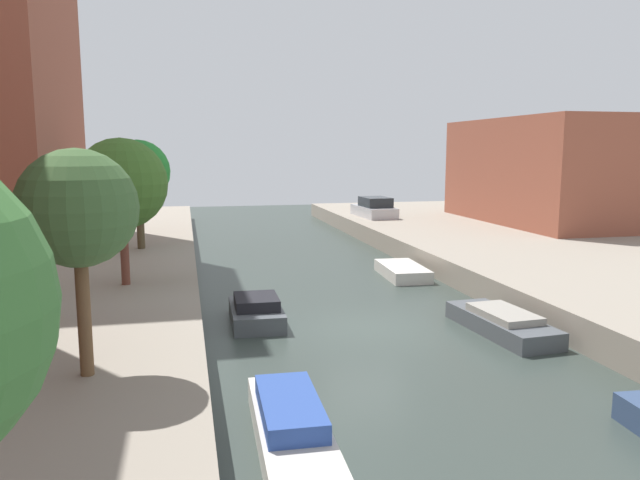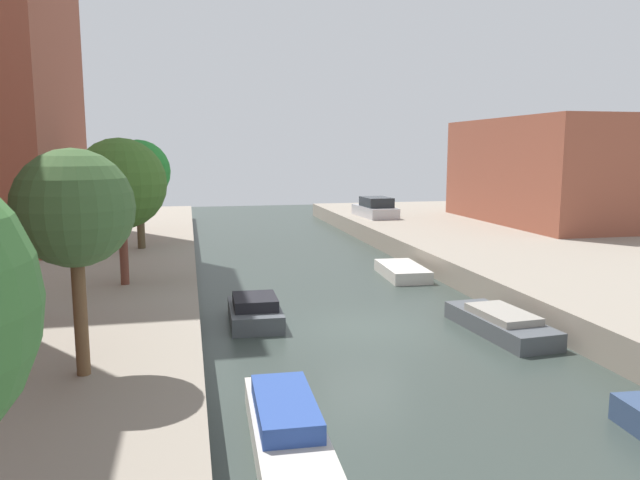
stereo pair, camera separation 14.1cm
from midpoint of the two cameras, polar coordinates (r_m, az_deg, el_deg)
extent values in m
plane|color=#333D38|center=(18.95, 4.37, -8.27)|extent=(84.00, 84.00, 0.00)
cube|color=brown|center=(40.90, 22.46, 6.08)|extent=(10.00, 13.71, 6.36)
cylinder|color=brown|center=(12.88, -21.44, -6.42)|extent=(0.27, 0.27, 2.55)
sphere|color=#3E6132|center=(12.53, -21.96, 2.83)|extent=(2.31, 2.31, 2.31)
cylinder|color=brown|center=(21.07, -17.90, -0.91)|extent=(0.28, 0.28, 2.33)
sphere|color=#3D6826|center=(20.84, -18.18, 5.10)|extent=(2.99, 2.99, 2.99)
cylinder|color=brown|center=(28.59, -16.48, 1.73)|extent=(0.34, 0.34, 2.52)
sphere|color=#268630|center=(28.43, -16.67, 6.24)|extent=(2.83, 2.83, 2.83)
cube|color=#B7B7BC|center=(40.83, 5.31, 2.70)|extent=(2.09, 4.42, 0.70)
cube|color=#1E2328|center=(40.46, 5.46, 3.60)|extent=(1.77, 2.46, 0.64)
cube|color=beige|center=(11.64, -2.75, -17.99)|extent=(1.40, 4.62, 0.55)
cube|color=#2D4C9E|center=(11.64, -2.96, -15.49)|extent=(1.15, 2.55, 0.37)
cube|color=#4C5156|center=(19.44, -5.99, -7.02)|extent=(1.65, 3.08, 0.55)
cube|color=black|center=(19.18, -5.97, -5.83)|extent=(1.38, 1.70, 0.35)
cube|color=#4C5156|center=(19.10, 16.86, -7.67)|extent=(1.79, 4.26, 0.52)
cube|color=gray|center=(18.89, 17.11, -6.70)|extent=(1.43, 2.38, 0.21)
cube|color=beige|center=(26.41, 7.94, -2.94)|extent=(1.82, 3.52, 0.51)
camera|label=1|loc=(0.07, -89.85, 0.02)|focal=33.81mm
camera|label=2|loc=(0.07, 90.15, -0.02)|focal=33.81mm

